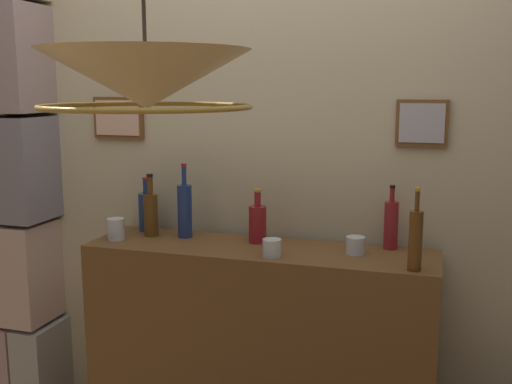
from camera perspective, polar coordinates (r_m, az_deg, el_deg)
panelled_rear_partition at (r=2.79m, az=1.95°, el=3.74°), size 3.56×0.15×2.71m
stone_pillar at (r=3.26m, az=-21.42°, el=2.46°), size 0.34×0.35×2.63m
bar_shelf_unit at (r=2.78m, az=0.31°, el=-15.73°), size 1.50×0.40×1.05m
liquor_bottle_vodka at (r=2.33m, az=14.78°, el=-4.32°), size 0.05×0.05×0.31m
liquor_bottle_brandy at (r=2.77m, az=-6.72°, el=-1.67°), size 0.07×0.07×0.34m
liquor_bottle_port at (r=2.62m, az=12.59°, el=-2.97°), size 0.06×0.06×0.27m
liquor_bottle_vermouth at (r=2.92m, az=-10.25°, el=-1.73°), size 0.08×0.08×0.26m
liquor_bottle_sherry at (r=2.66m, az=0.15°, el=-2.91°), size 0.08×0.08×0.24m
liquor_bottle_whiskey at (r=2.82m, az=-9.87°, el=-1.94°), size 0.06×0.06×0.29m
glass_tumbler_rocks at (r=2.79m, az=-13.04°, el=-3.42°), size 0.08×0.08×0.10m
glass_tumbler_highball at (r=2.53m, az=9.34°, el=-4.98°), size 0.08×0.08×0.07m
glass_tumbler_shot at (r=2.46m, az=1.50°, el=-5.29°), size 0.08×0.08×0.07m
pendant_lamp at (r=1.86m, az=-10.32°, el=10.21°), size 0.64×0.64×0.54m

